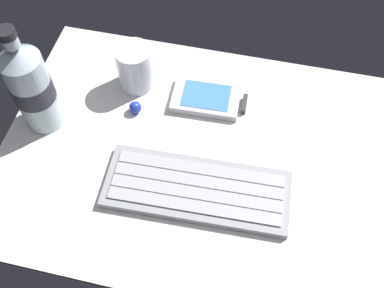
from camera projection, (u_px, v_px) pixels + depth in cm
name	position (u px, v px, depth cm)	size (l,w,h in cm)	color
ground_plane	(192.00, 158.00, 74.40)	(64.00, 48.00, 2.80)	silver
keyboard	(197.00, 189.00, 69.25)	(29.42, 12.17, 1.70)	#93969B
handheld_device	(210.00, 99.00, 79.04)	(13.01, 8.06, 1.50)	silver
juice_cup	(135.00, 69.00, 78.65)	(6.40, 6.40, 8.50)	silver
water_bottle	(31.00, 86.00, 69.90)	(6.73, 6.73, 20.80)	silver
trackball_mouse	(135.00, 107.00, 77.52)	(2.20, 2.20, 2.20)	#2338B2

